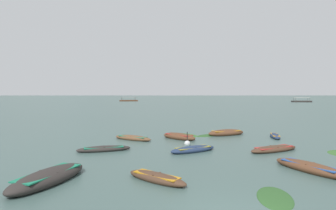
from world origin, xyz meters
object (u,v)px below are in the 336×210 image
(rowboat_4, at_px, (193,149))
(ferry_1, at_px, (129,100))
(rowboat_8, at_px, (275,136))
(rowboat_3, at_px, (157,178))
(rowboat_7, at_px, (49,177))
(rowboat_6, at_px, (310,168))
(rowboat_0, at_px, (104,149))
(mooring_buoy, at_px, (187,143))
(rowboat_5, at_px, (133,138))
(rowboat_2, at_px, (226,133))
(ferry_0, at_px, (302,101))
(rowboat_1, at_px, (274,149))
(rowboat_9, at_px, (179,137))

(rowboat_4, height_order, ferry_1, ferry_1)
(ferry_1, bearing_deg, rowboat_8, -77.77)
(rowboat_3, xyz_separation_m, rowboat_7, (-4.79, -0.02, 0.08))
(ferry_1, bearing_deg, rowboat_7, -84.88)
(rowboat_6, distance_m, rowboat_8, 11.03)
(rowboat_0, bearing_deg, rowboat_4, -3.61)
(rowboat_4, height_order, mooring_buoy, mooring_buoy)
(rowboat_5, xyz_separation_m, rowboat_6, (9.95, -9.73, 0.02))
(rowboat_2, xyz_separation_m, ferry_1, (-24.07, 128.45, 0.23))
(rowboat_6, distance_m, mooring_buoy, 9.22)
(rowboat_3, height_order, ferry_0, ferry_0)
(ferry_0, bearing_deg, rowboat_2, -121.33)
(rowboat_1, bearing_deg, rowboat_3, -142.68)
(rowboat_0, xyz_separation_m, mooring_buoy, (6.00, 2.15, -0.04))
(rowboat_0, height_order, rowboat_5, rowboat_5)
(rowboat_2, height_order, rowboat_6, rowboat_2)
(rowboat_4, distance_m, ferry_0, 135.01)
(rowboat_2, height_order, rowboat_5, rowboat_2)
(ferry_1, bearing_deg, rowboat_4, -81.64)
(ferry_1, bearing_deg, rowboat_6, -79.80)
(rowboat_8, xyz_separation_m, mooring_buoy, (-8.36, -3.25, -0.03))
(rowboat_1, height_order, mooring_buoy, mooring_buoy)
(rowboat_8, bearing_deg, ferry_1, 102.23)
(rowboat_1, relative_size, rowboat_4, 1.15)
(rowboat_5, xyz_separation_m, rowboat_8, (12.82, 0.92, -0.03))
(rowboat_3, relative_size, ferry_1, 0.28)
(rowboat_9, xyz_separation_m, mooring_buoy, (0.44, -2.70, -0.10))
(rowboat_1, height_order, rowboat_3, rowboat_3)
(rowboat_2, xyz_separation_m, rowboat_4, (-4.12, -7.31, -0.06))
(rowboat_9, bearing_deg, mooring_buoy, -80.71)
(rowboat_1, height_order, ferry_1, ferry_1)
(rowboat_2, distance_m, rowboat_9, 5.13)
(rowboat_2, height_order, rowboat_7, rowboat_7)
(rowboat_3, bearing_deg, rowboat_7, -179.77)
(rowboat_3, distance_m, rowboat_5, 11.25)
(rowboat_0, distance_m, ferry_1, 136.08)
(rowboat_8, bearing_deg, rowboat_6, -105.07)
(rowboat_0, height_order, ferry_1, ferry_1)
(rowboat_1, xyz_separation_m, rowboat_9, (-6.18, 5.29, 0.05))
(rowboat_1, distance_m, rowboat_6, 4.82)
(rowboat_6, distance_m, ferry_0, 136.58)
(rowboat_7, height_order, ferry_1, ferry_1)
(ferry_1, bearing_deg, ferry_0, -12.72)
(rowboat_1, bearing_deg, ferry_1, 100.65)
(rowboat_0, bearing_deg, ferry_0, 56.52)
(rowboat_0, relative_size, rowboat_7, 0.82)
(rowboat_2, height_order, mooring_buoy, mooring_buoy)
(rowboat_4, height_order, rowboat_5, rowboat_5)
(rowboat_0, relative_size, rowboat_6, 0.93)
(rowboat_7, distance_m, rowboat_8, 19.54)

